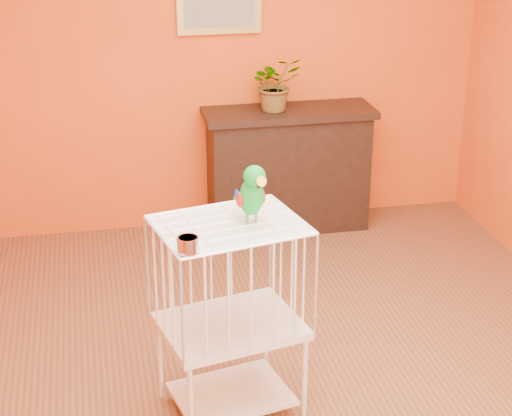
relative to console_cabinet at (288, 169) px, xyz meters
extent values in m
plane|color=brown|center=(-0.48, -2.03, -0.48)|extent=(4.50, 4.50, 0.00)
plane|color=#E94F15|center=(-0.48, 0.22, 0.82)|extent=(4.00, 0.00, 4.00)
cube|color=black|center=(0.00, 0.00, -0.03)|extent=(1.20, 0.40, 0.90)
cube|color=black|center=(0.00, 0.00, 0.45)|extent=(1.28, 0.46, 0.05)
cube|color=black|center=(0.00, -0.18, -0.03)|extent=(0.84, 0.02, 0.45)
cube|color=#511718|center=(-0.25, -0.05, -0.13)|extent=(0.05, 0.18, 0.28)
cube|color=#3B4924|center=(-0.17, -0.05, -0.13)|extent=(0.05, 0.18, 0.28)
cube|color=#511718|center=(-0.08, -0.05, -0.13)|extent=(0.05, 0.18, 0.28)
cube|color=#3B4924|center=(0.02, -0.05, -0.13)|extent=(0.05, 0.18, 0.28)
cube|color=#511718|center=(0.12, -0.05, -0.13)|extent=(0.05, 0.18, 0.28)
imported|color=#26722D|center=(-0.10, 0.00, 0.63)|extent=(0.43, 0.47, 0.31)
cube|color=silver|center=(-0.84, -2.25, -0.39)|extent=(0.67, 0.57, 0.02)
cube|color=silver|center=(-0.84, -2.25, 0.02)|extent=(0.79, 0.67, 0.04)
cube|color=silver|center=(-0.84, -2.25, 0.58)|extent=(0.79, 0.67, 0.01)
cylinder|color=silver|center=(-1.09, -2.55, -0.24)|extent=(0.03, 0.03, 0.48)
cylinder|color=silver|center=(-0.49, -2.42, -0.24)|extent=(0.03, 0.03, 0.48)
cylinder|color=silver|center=(-1.20, -2.09, -0.24)|extent=(0.03, 0.03, 0.48)
cylinder|color=silver|center=(-0.59, -1.95, -0.24)|extent=(0.03, 0.03, 0.48)
cylinder|color=silver|center=(-1.08, -2.53, 0.63)|extent=(0.10, 0.10, 0.07)
cylinder|color=#59544C|center=(-0.76, -2.26, 0.61)|extent=(0.01, 0.01, 0.04)
cylinder|color=#59544C|center=(-0.71, -2.25, 0.61)|extent=(0.01, 0.01, 0.04)
ellipsoid|color=#0E952B|center=(-0.73, -2.25, 0.72)|extent=(0.15, 0.19, 0.22)
ellipsoid|color=#0E952B|center=(-0.72, -2.29, 0.84)|extent=(0.13, 0.14, 0.11)
cone|color=orange|center=(-0.71, -2.34, 0.83)|extent=(0.07, 0.08, 0.07)
cone|color=black|center=(-0.71, -2.32, 0.81)|extent=(0.03, 0.03, 0.03)
sphere|color=black|center=(-0.75, -2.31, 0.85)|extent=(0.02, 0.02, 0.02)
sphere|color=black|center=(-0.68, -2.30, 0.85)|extent=(0.02, 0.02, 0.02)
ellipsoid|color=#A50C0C|center=(-0.79, -2.26, 0.71)|extent=(0.04, 0.07, 0.08)
ellipsoid|color=navy|center=(-0.68, -2.23, 0.71)|extent=(0.04, 0.07, 0.08)
cone|color=#0E952B|center=(-0.75, -2.18, 0.65)|extent=(0.10, 0.16, 0.12)
camera|label=1|loc=(-1.47, -5.99, 2.26)|focal=60.00mm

